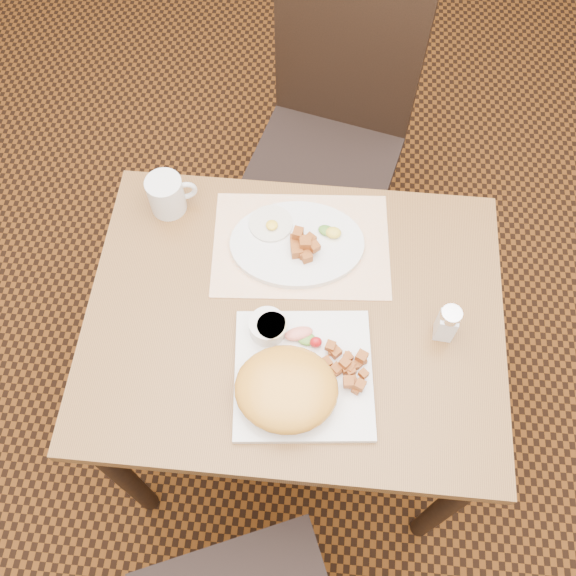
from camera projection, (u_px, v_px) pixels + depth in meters
The scene contains 15 objects.
ground at pixel (292, 416), 2.04m from camera, with size 8.00×8.00×0.00m, color black.
table at pixel (294, 335), 1.48m from camera, with size 0.90×0.70×0.75m.
chair_far at pixel (332, 129), 1.90m from camera, with size 0.51×0.52×0.97m.
placemat at pixel (301, 245), 1.46m from camera, with size 0.40×0.28×0.00m, color white.
plate_square at pixel (303, 374), 1.31m from camera, with size 0.28×0.28×0.02m, color silver.
plate_oval at pixel (297, 244), 1.45m from camera, with size 0.30×0.23×0.02m, color silver, non-canonical shape.
hollandaise_mound at pixel (285, 389), 1.25m from camera, with size 0.20×0.18×0.08m.
ramekin at pixel (268, 327), 1.33m from camera, with size 0.08×0.08×0.04m.
garnish_sq at pixel (304, 337), 1.33m from camera, with size 0.09×0.05×0.03m.
fried_egg at pixel (271, 224), 1.46m from camera, with size 0.10×0.10×0.02m.
garnish_ov at pixel (331, 232), 1.45m from camera, with size 0.06×0.04×0.02m.
salt_shaker at pixel (447, 323), 1.32m from camera, with size 0.05×0.05×0.10m.
coffee_mug at pixel (167, 195), 1.47m from camera, with size 0.11×0.08×0.09m.
home_fries_sq at pixel (347, 367), 1.29m from camera, with size 0.10×0.11×0.03m.
home_fries_ov at pixel (303, 244), 1.42m from camera, with size 0.07×0.08×0.04m.
Camera 1 is at (0.04, -0.60, 2.00)m, focal length 40.00 mm.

